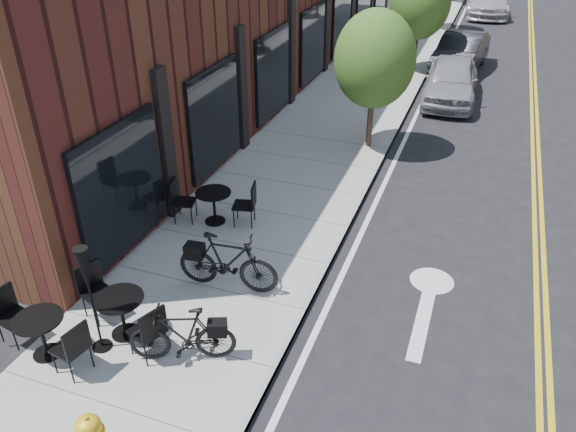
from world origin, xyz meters
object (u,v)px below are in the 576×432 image
at_px(bicycle_right, 228,262).
at_px(parked_car_b, 460,53).
at_px(patio_umbrella, 87,279).
at_px(bistro_set_a, 41,331).
at_px(bicycle_left, 182,334).
at_px(bistro_set_b, 121,310).
at_px(bistro_set_c, 214,202).
at_px(parked_car_a, 451,80).
at_px(parked_car_c, 488,0).

xyz_separation_m(bicycle_right, parked_car_b, (2.67, 16.31, 0.04)).
bearing_deg(patio_umbrella, parked_car_b, 77.90).
xyz_separation_m(bicycle_right, bistro_set_a, (-2.03, -2.59, -0.09)).
bearing_deg(bistro_set_a, parked_car_b, 87.36).
xyz_separation_m(bicycle_left, bistro_set_b, (-1.22, 0.16, -0.00)).
relative_size(bicycle_left, bistro_set_c, 0.90).
bearing_deg(patio_umbrella, parked_car_a, 74.69).
distance_m(bicycle_left, bistro_set_a, 2.25).
distance_m(bistro_set_a, bistro_set_b, 1.25).
xyz_separation_m(patio_umbrella, parked_car_c, (4.37, 30.43, -0.73)).
xyz_separation_m(bistro_set_a, parked_car_c, (5.11, 30.87, 0.19)).
bearing_deg(bicycle_right, parked_car_b, -14.69).
height_order(bistro_set_b, patio_umbrella, patio_umbrella).
bearing_deg(parked_car_a, bicycle_left, -102.64).
distance_m(bicycle_left, parked_car_b, 18.40).
height_order(bistro_set_c, patio_umbrella, patio_umbrella).
xyz_separation_m(bicycle_left, bistro_set_a, (-2.14, -0.68, -0.02)).
bearing_deg(bistro_set_c, parked_car_b, 61.12).
relative_size(bistro_set_a, bistro_set_b, 0.97).
bearing_deg(parked_car_c, patio_umbrella, -102.74).
relative_size(bistro_set_a, bistro_set_c, 0.99).
xyz_separation_m(bistro_set_b, bistro_set_c, (-0.19, 3.80, -0.01)).
height_order(bicycle_left, parked_car_b, parked_car_b).
relative_size(bistro_set_b, parked_car_b, 0.42).
distance_m(parked_car_b, parked_car_c, 11.97).
height_order(parked_car_b, parked_car_c, parked_car_c).
bearing_deg(parked_car_b, bicycle_right, -92.14).
height_order(bicycle_left, patio_umbrella, patio_umbrella).
bearing_deg(bistro_set_a, bicycle_right, 63.21).
height_order(bicycle_left, bistro_set_c, bicycle_left).
height_order(bistro_set_c, parked_car_b, parked_car_b).
relative_size(bicycle_left, bistro_set_b, 0.89).
distance_m(bicycle_left, parked_car_a, 14.59).
relative_size(bistro_set_c, patio_umbrella, 0.95).
bearing_deg(bicycle_right, bistro_set_a, 136.48).
bearing_deg(bicycle_left, parked_car_c, 152.52).
relative_size(bicycle_left, parked_car_b, 0.38).
distance_m(bistro_set_b, bistro_set_c, 3.80).
bearing_deg(bicycle_left, bistro_set_c, 177.84).
relative_size(bistro_set_b, parked_car_c, 0.34).
xyz_separation_m(bicycle_right, bistro_set_b, (-1.11, -1.75, -0.07)).
bearing_deg(parked_car_a, parked_car_b, 88.16).
relative_size(bicycle_right, parked_car_b, 0.43).
xyz_separation_m(bistro_set_b, parked_car_b, (3.78, 18.06, 0.11)).
bearing_deg(bistro_set_a, parked_car_a, 83.84).
bearing_deg(parked_car_b, bicycle_left, -90.83).
xyz_separation_m(parked_car_a, parked_car_c, (0.37, 15.83, 0.06)).
distance_m(bicycle_left, bistro_set_b, 1.23).
bearing_deg(parked_car_a, bicycle_right, -104.66).
distance_m(bistro_set_c, parked_car_b, 14.81).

